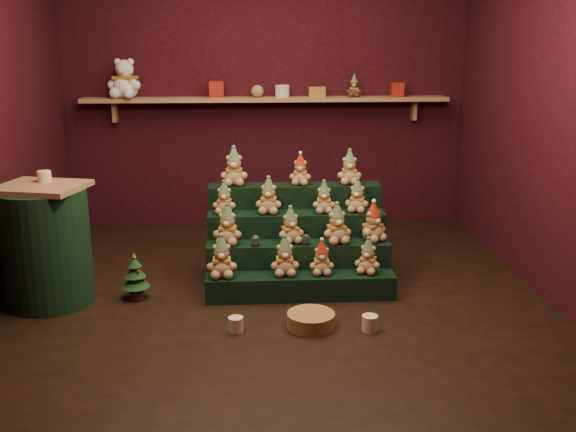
{
  "coord_description": "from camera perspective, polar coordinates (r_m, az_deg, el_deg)",
  "views": [
    {
      "loc": [
        -0.17,
        -4.54,
        1.84
      ],
      "look_at": [
        0.12,
        0.25,
        0.54
      ],
      "focal_mm": 40.0,
      "sensor_mm": 36.0,
      "label": 1
    }
  ],
  "objects": [
    {
      "name": "teddy_10",
      "position": [
        5.05,
        3.21,
        1.68
      ],
      "size": [
        0.18,
        0.16,
        0.25
      ],
      "primitive_type": null,
      "rotation": [
        0.0,
        0.0,
        -0.02
      ],
      "color": "tan",
      "rests_on": "riser_tier_midback"
    },
    {
      "name": "mini_christmas_tree",
      "position": [
        4.88,
        -13.41,
        -5.26
      ],
      "size": [
        0.21,
        0.21,
        0.35
      ],
      "rotation": [
        0.0,
        0.0,
        0.19
      ],
      "color": "#462819",
      "rests_on": "ground"
    },
    {
      "name": "teddy_2",
      "position": [
        4.74,
        3.01,
        -3.71
      ],
      "size": [
        0.18,
        0.17,
        0.26
      ],
      "primitive_type": null,
      "rotation": [
        0.0,
        0.0,
        -0.01
      ],
      "color": "tan",
      "rests_on": "riser_tier_front"
    },
    {
      "name": "riser_tier_back",
      "position": [
        5.33,
        0.58,
        -0.97
      ],
      "size": [
        1.4,
        0.22,
        0.72
      ],
      "primitive_type": "cube",
      "color": "black",
      "rests_on": "ground"
    },
    {
      "name": "scarf_gift_box",
      "position": [
        6.44,
        2.6,
        10.95
      ],
      "size": [
        0.16,
        0.1,
        0.1
      ],
      "primitive_type": "cube",
      "color": "orange",
      "rests_on": "back_shelf"
    },
    {
      "name": "back_wall",
      "position": [
        6.61,
        -1.98,
        11.32
      ],
      "size": [
        4.0,
        0.1,
        2.8
      ],
      "primitive_type": "cube",
      "color": "black",
      "rests_on": "ground"
    },
    {
      "name": "riser_tier_front",
      "position": [
        4.79,
        1.12,
        -6.27
      ],
      "size": [
        1.4,
        0.22,
        0.18
      ],
      "primitive_type": "cube",
      "color": "black",
      "rests_on": "ground"
    },
    {
      "name": "snow_globe_b",
      "position": [
        4.84,
        1.62,
        -2.11
      ],
      "size": [
        0.06,
        0.06,
        0.09
      ],
      "color": "black",
      "rests_on": "riser_tier_midfront"
    },
    {
      "name": "teddy_3",
      "position": [
        4.79,
        7.14,
        -3.53
      ],
      "size": [
        0.24,
        0.23,
        0.27
      ],
      "primitive_type": null,
      "rotation": [
        0.0,
        0.0,
        -0.42
      ],
      "color": "tan",
      "rests_on": "riser_tier_front"
    },
    {
      "name": "teddy_8",
      "position": [
        5.04,
        -5.69,
        1.63
      ],
      "size": [
        0.2,
        0.18,
        0.25
      ],
      "primitive_type": null,
      "rotation": [
        0.0,
        0.0,
        -0.12
      ],
      "color": "tan",
      "rests_on": "riser_tier_midback"
    },
    {
      "name": "gift_tin_red_b",
      "position": [
        6.57,
        9.66,
        11.02
      ],
      "size": [
        0.12,
        0.12,
        0.14
      ],
      "primitive_type": "cube",
      "color": "#B2271B",
      "rests_on": "back_shelf"
    },
    {
      "name": "teddy_6",
      "position": [
        4.88,
        4.36,
        -0.67
      ],
      "size": [
        0.26,
        0.24,
        0.31
      ],
      "primitive_type": null,
      "rotation": [
        0.0,
        0.0,
        0.22
      ],
      "color": "tan",
      "rests_on": "riser_tier_midfront"
    },
    {
      "name": "gift_tin_cream",
      "position": [
        6.42,
        -0.51,
        11.04
      ],
      "size": [
        0.14,
        0.14,
        0.12
      ],
      "primitive_type": "cylinder",
      "color": "beige",
      "rests_on": "back_shelf"
    },
    {
      "name": "teddy_4",
      "position": [
        4.86,
        -5.4,
        -0.77
      ],
      "size": [
        0.24,
        0.23,
        0.31
      ],
      "primitive_type": null,
      "rotation": [
        0.0,
        0.0,
        -0.14
      ],
      "color": "tan",
      "rests_on": "riser_tier_midfront"
    },
    {
      "name": "ground",
      "position": [
        4.9,
        -1.18,
        -6.88
      ],
      "size": [
        4.0,
        4.0,
        0.0
      ],
      "primitive_type": "plane",
      "color": "black",
      "rests_on": "ground"
    },
    {
      "name": "riser_tier_midfront",
      "position": [
        4.96,
        0.93,
        -4.38
      ],
      "size": [
        1.4,
        0.22,
        0.36
      ],
      "primitive_type": "cube",
      "color": "black",
      "rests_on": "ground"
    },
    {
      "name": "teddy_14",
      "position": [
        5.26,
        5.48,
        4.33
      ],
      "size": [
        0.21,
        0.19,
        0.28
      ],
      "primitive_type": null,
      "rotation": [
        0.0,
        0.0,
        -0.06
      ],
      "color": "tan",
      "rests_on": "riser_tier_back"
    },
    {
      "name": "white_bear",
      "position": [
        6.5,
        -14.32,
        12.19
      ],
      "size": [
        0.4,
        0.38,
        0.47
      ],
      "primitive_type": null,
      "rotation": [
        0.0,
        0.0,
        -0.26
      ],
      "color": "white",
      "rests_on": "back_shelf"
    },
    {
      "name": "teddy_0",
      "position": [
        4.7,
        -5.92,
        -3.6
      ],
      "size": [
        0.23,
        0.2,
        0.31
      ],
      "primitive_type": null,
      "rotation": [
        0.0,
        0.0,
        0.01
      ],
      "color": "tan",
      "rests_on": "riser_tier_front"
    },
    {
      "name": "teddy_9",
      "position": [
        5.02,
        -1.73,
        1.83
      ],
      "size": [
        0.23,
        0.21,
        0.28
      ],
      "primitive_type": null,
      "rotation": [
        0.0,
        0.0,
        -0.14
      ],
      "color": "tan",
      "rests_on": "riser_tier_midback"
    },
    {
      "name": "front_wall",
      "position": [
        2.54,
        0.53,
        5.22
      ],
      "size": [
        4.0,
        0.1,
        2.8
      ],
      "primitive_type": "cube",
      "color": "black",
      "rests_on": "ground"
    },
    {
      "name": "wicker_basket",
      "position": [
        4.33,
        2.05,
        -9.24
      ],
      "size": [
        0.43,
        0.43,
        0.1
      ],
      "primitive_type": "cylinder",
      "rotation": [
        0.0,
        0.0,
        0.43
      ],
      "color": "olive",
      "rests_on": "ground"
    },
    {
      "name": "back_shelf",
      "position": [
        6.44,
        -1.93,
        10.28
      ],
      "size": [
        3.6,
        0.26,
        0.24
      ],
      "color": "#A47852",
      "rests_on": "ground"
    },
    {
      "name": "mug_left",
      "position": [
        4.28,
        -4.65,
        -9.59
      ],
      "size": [
        0.1,
        0.1,
        0.1
      ],
      "primitive_type": "cylinder",
      "color": "beige",
      "rests_on": "ground"
    },
    {
      "name": "gift_tin_red_a",
      "position": [
        6.42,
        -6.36,
        11.13
      ],
      "size": [
        0.14,
        0.14,
        0.16
      ],
      "primitive_type": "cube",
      "color": "#B2271B",
      "rests_on": "back_shelf"
    },
    {
      "name": "teddy_12",
      "position": [
        5.21,
        -4.82,
        4.41
      ],
      "size": [
        0.23,
        0.21,
        0.31
      ],
      "primitive_type": null,
      "rotation": [
        0.0,
        0.0,
        -0.05
      ],
      "color": "tan",
      "rests_on": "riser_tier_back"
    },
    {
      "name": "teddy_1",
      "position": [
        4.71,
        -0.3,
        -3.57
      ],
      "size": [
        0.22,
        0.2,
        0.29
      ],
      "primitive_type": null,
      "rotation": [
        0.0,
        0.0,
        0.03
      ],
      "color": "tan",
      "rests_on": "riser_tier_front"
    },
    {
      "name": "teddy_13",
      "position": [
        5.22,
        1.11,
        4.15
      ],
      "size": [
        0.2,
        0.19,
        0.25
      ],
      "primitive_type": null,
      "rotation": [
        0.0,
        0.0,
        -0.18
      ],
      "color": "tan",
      "rests_on": "riser_tier_back"
    },
    {
      "name": "table_ornament",
      "position": [
        4.89,
        -20.85,
        3.32
      ],
      "size": [
        0.1,
        0.1,
        0.08
      ],
      "primitive_type": "cylinder",
      "color": "beige",
      "rests_on": "side_table"
    },
    {
      "name": "shelf_plush_ball",
      "position": [
        6.41,
        -2.74,
        11.02
      ],
      "size": [
        0.12,
        0.12,
        0.12
      ],
      "primitive_type": "sphere",
      "color": "tan",
      "rests_on": "back_shelf"
    },
    {
      "name": "mug_right",
      "position": [
        4.31,
        7.29,
        -9.43
      ],
      "size": [
        0.11,
        0.11,
        0.11
      ],
      "primitive_type": "cylinder",
      "color": "beige",
      "rests_on": "ground"
    },
    {
      "name": "brown_bear",
      "position": [
        6.48,
        5.89,
        11.4
      ],
      "size": [
        0.17,
        0.16,
        0.21
      ],
      "primitive_type": null,
      "rotation": [
        0.0,
        0.0,
        -0.17
      ],
      "color": "#472517",
      "rests_on": "back_shelf"
    },
    {
      "name": "teddy_11",
      "position": [
        5.1,
        6.18,
        1.81
      ],
      "size": [
        0.23,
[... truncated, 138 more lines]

